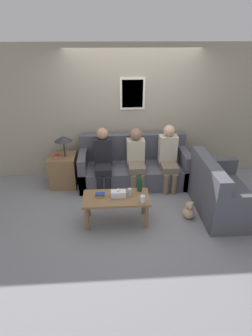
{
  "coord_description": "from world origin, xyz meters",
  "views": [
    {
      "loc": [
        -0.45,
        -4.15,
        2.74
      ],
      "look_at": [
        -0.19,
        -0.15,
        0.66
      ],
      "focal_mm": 28.0,
      "sensor_mm": 36.0,
      "label": 1
    }
  ],
  "objects_px": {
    "person_middle": "(136,157)",
    "teddy_bear": "(189,211)",
    "coffee_table": "(116,201)",
    "couch_side": "(220,195)",
    "person_right": "(168,155)",
    "couch_main": "(133,167)",
    "person_left": "(103,158)",
    "wine_bottle": "(139,184)",
    "drinking_glass": "(143,199)"
  },
  "relations": [
    {
      "from": "coffee_table",
      "to": "person_left",
      "type": "bearing_deg",
      "value": 100.82
    },
    {
      "from": "couch_main",
      "to": "drinking_glass",
      "type": "distance_m",
      "value": 1.44
    },
    {
      "from": "couch_side",
      "to": "coffee_table",
      "type": "height_order",
      "value": "couch_side"
    },
    {
      "from": "coffee_table",
      "to": "teddy_bear",
      "type": "height_order",
      "value": "coffee_table"
    },
    {
      "from": "drinking_glass",
      "to": "person_right",
      "type": "bearing_deg",
      "value": 62.83
    },
    {
      "from": "couch_main",
      "to": "person_left",
      "type": "height_order",
      "value": "person_left"
    },
    {
      "from": "coffee_table",
      "to": "person_middle",
      "type": "distance_m",
      "value": 1.21
    },
    {
      "from": "couch_side",
      "to": "person_left",
      "type": "xyz_separation_m",
      "value": [
        -1.96,
        0.92,
        0.31
      ]
    },
    {
      "from": "person_middle",
      "to": "teddy_bear",
      "type": "relative_size",
      "value": 3.7
    },
    {
      "from": "couch_side",
      "to": "drinking_glass",
      "type": "bearing_deg",
      "value": 103.91
    },
    {
      "from": "wine_bottle",
      "to": "couch_main",
      "type": "bearing_deg",
      "value": 89.81
    },
    {
      "from": "coffee_table",
      "to": "person_right",
      "type": "relative_size",
      "value": 0.85
    },
    {
      "from": "couch_main",
      "to": "teddy_bear",
      "type": "xyz_separation_m",
      "value": [
        0.81,
        -1.25,
        -0.19
      ]
    },
    {
      "from": "coffee_table",
      "to": "wine_bottle",
      "type": "bearing_deg",
      "value": 23.39
    },
    {
      "from": "person_left",
      "to": "couch_side",
      "type": "bearing_deg",
      "value": -25.11
    },
    {
      "from": "drinking_glass",
      "to": "person_middle",
      "type": "xyz_separation_m",
      "value": [
        0.02,
        1.28,
        0.1
      ]
    },
    {
      "from": "person_right",
      "to": "wine_bottle",
      "type": "bearing_deg",
      "value": -125.34
    },
    {
      "from": "couch_main",
      "to": "person_right",
      "type": "xyz_separation_m",
      "value": [
        0.66,
        -0.16,
        0.33
      ]
    },
    {
      "from": "person_right",
      "to": "teddy_bear",
      "type": "distance_m",
      "value": 1.21
    },
    {
      "from": "wine_bottle",
      "to": "drinking_glass",
      "type": "xyz_separation_m",
      "value": [
        0.01,
        -0.33,
        -0.06
      ]
    },
    {
      "from": "person_left",
      "to": "teddy_bear",
      "type": "relative_size",
      "value": 3.81
    },
    {
      "from": "person_left",
      "to": "person_middle",
      "type": "xyz_separation_m",
      "value": [
        0.63,
        0.03,
        -0.01
      ]
    },
    {
      "from": "wine_bottle",
      "to": "drinking_glass",
      "type": "height_order",
      "value": "wine_bottle"
    },
    {
      "from": "drinking_glass",
      "to": "person_middle",
      "type": "relative_size",
      "value": 0.1
    },
    {
      "from": "person_right",
      "to": "couch_main",
      "type": "bearing_deg",
      "value": 165.91
    },
    {
      "from": "coffee_table",
      "to": "person_middle",
      "type": "bearing_deg",
      "value": 69.52
    },
    {
      "from": "drinking_glass",
      "to": "wine_bottle",
      "type": "bearing_deg",
      "value": 92.53
    },
    {
      "from": "person_middle",
      "to": "person_left",
      "type": "bearing_deg",
      "value": -177.6
    },
    {
      "from": "couch_main",
      "to": "teddy_bear",
      "type": "height_order",
      "value": "couch_main"
    },
    {
      "from": "couch_main",
      "to": "coffee_table",
      "type": "distance_m",
      "value": 1.32
    },
    {
      "from": "person_right",
      "to": "teddy_bear",
      "type": "relative_size",
      "value": 3.9
    },
    {
      "from": "person_left",
      "to": "person_right",
      "type": "height_order",
      "value": "person_right"
    },
    {
      "from": "drinking_glass",
      "to": "teddy_bear",
      "type": "bearing_deg",
      "value": 12.42
    },
    {
      "from": "person_right",
      "to": "person_left",
      "type": "bearing_deg",
      "value": -179.85
    },
    {
      "from": "couch_side",
      "to": "coffee_table",
      "type": "distance_m",
      "value": 1.76
    },
    {
      "from": "couch_side",
      "to": "person_middle",
      "type": "distance_m",
      "value": 1.66
    },
    {
      "from": "wine_bottle",
      "to": "person_middle",
      "type": "bearing_deg",
      "value": 87.7
    },
    {
      "from": "teddy_bear",
      "to": "person_left",
      "type": "bearing_deg",
      "value": 142.35
    },
    {
      "from": "couch_side",
      "to": "wine_bottle",
      "type": "distance_m",
      "value": 1.39
    },
    {
      "from": "couch_main",
      "to": "person_left",
      "type": "relative_size",
      "value": 1.78
    },
    {
      "from": "couch_main",
      "to": "person_middle",
      "type": "xyz_separation_m",
      "value": [
        0.03,
        -0.14,
        0.31
      ]
    },
    {
      "from": "couch_side",
      "to": "wine_bottle",
      "type": "xyz_separation_m",
      "value": [
        -1.37,
        -0.01,
        0.26
      ]
    },
    {
      "from": "drinking_glass",
      "to": "person_right",
      "type": "relative_size",
      "value": 0.09
    },
    {
      "from": "drinking_glass",
      "to": "teddy_bear",
      "type": "xyz_separation_m",
      "value": [
        0.8,
        0.18,
        -0.39
      ]
    },
    {
      "from": "coffee_table",
      "to": "person_left",
      "type": "height_order",
      "value": "person_left"
    },
    {
      "from": "wine_bottle",
      "to": "teddy_bear",
      "type": "distance_m",
      "value": 0.94
    },
    {
      "from": "couch_side",
      "to": "teddy_bear",
      "type": "relative_size",
      "value": 4.19
    },
    {
      "from": "couch_side",
      "to": "teddy_bear",
      "type": "height_order",
      "value": "couch_side"
    },
    {
      "from": "person_left",
      "to": "person_right",
      "type": "distance_m",
      "value": 1.25
    },
    {
      "from": "couch_main",
      "to": "couch_side",
      "type": "distance_m",
      "value": 1.75
    }
  ]
}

